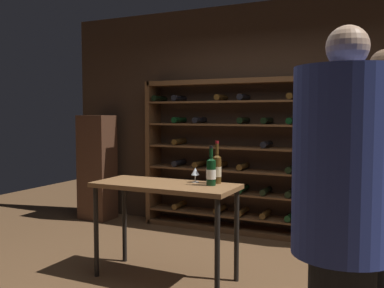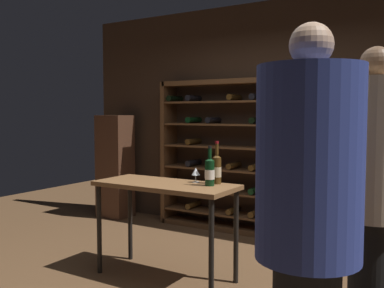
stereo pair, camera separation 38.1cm
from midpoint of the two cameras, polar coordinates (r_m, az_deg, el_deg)
back_wall at (r=5.43m, az=8.46°, el=3.38°), size 5.82×0.10×2.84m
wine_rack at (r=5.29m, az=6.48°, el=-1.83°), size 2.92×0.32×1.90m
tasting_table at (r=3.88m, az=-6.38°, el=-6.64°), size 1.28×0.54×0.86m
person_host_in_suit at (r=2.12m, az=14.45°, el=-8.16°), size 0.48×0.48×1.88m
person_bystander_dark_jacket at (r=3.03m, az=20.40°, el=-4.42°), size 0.42×0.42×1.89m
display_cabinet at (r=6.26m, az=-14.07°, el=-2.99°), size 0.44×0.36×1.45m
wine_bottle_amber_reserve at (r=3.71m, az=-0.41°, el=-3.61°), size 0.08×0.08×0.34m
wine_bottle_green_slim at (r=3.82m, az=0.44°, el=-3.25°), size 0.08×0.08×0.38m
wine_glass_stemmed_center at (r=3.89m, az=-2.39°, el=-3.73°), size 0.07×0.07×0.13m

